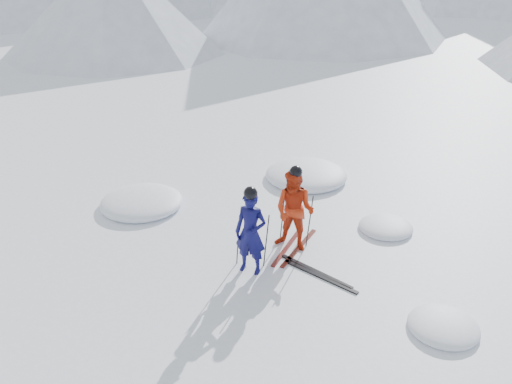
# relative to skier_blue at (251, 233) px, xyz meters

# --- Properties ---
(ground) EXTENTS (160.00, 160.00, 0.00)m
(ground) POSITION_rel_skier_blue_xyz_m (1.23, 0.79, -0.86)
(ground) COLOR white
(ground) RESTS_ON ground
(skier_blue) EXTENTS (0.68, 0.49, 1.73)m
(skier_blue) POSITION_rel_skier_blue_xyz_m (0.00, 0.00, 0.00)
(skier_blue) COLOR #0C0B46
(skier_blue) RESTS_ON ground
(skier_red) EXTENTS (0.98, 0.83, 1.78)m
(skier_red) POSITION_rel_skier_blue_xyz_m (0.65, 1.06, 0.03)
(skier_red) COLOR red
(skier_red) RESTS_ON ground
(pole_blue_left) EXTENTS (0.12, 0.08, 1.15)m
(pole_blue_left) POSITION_rel_skier_blue_xyz_m (-0.30, 0.15, -0.29)
(pole_blue_left) COLOR black
(pole_blue_left) RESTS_ON ground
(pole_blue_right) EXTENTS (0.12, 0.07, 1.15)m
(pole_blue_right) POSITION_rel_skier_blue_xyz_m (0.25, 0.25, -0.29)
(pole_blue_right) COLOR black
(pole_blue_right) RESTS_ON ground
(pole_red_left) EXTENTS (0.12, 0.09, 1.18)m
(pole_red_left) POSITION_rel_skier_blue_xyz_m (0.35, 1.31, -0.27)
(pole_red_left) COLOR black
(pole_red_left) RESTS_ON ground
(pole_red_right) EXTENTS (0.12, 0.08, 1.18)m
(pole_red_right) POSITION_rel_skier_blue_xyz_m (0.95, 1.21, -0.27)
(pole_red_right) COLOR black
(pole_red_right) RESTS_ON ground
(ski_worn_left) EXTENTS (0.36, 1.69, 0.03)m
(ski_worn_left) POSITION_rel_skier_blue_xyz_m (0.53, 1.06, -0.85)
(ski_worn_left) COLOR black
(ski_worn_left) RESTS_ON ground
(ski_worn_right) EXTENTS (0.47, 1.68, 0.03)m
(ski_worn_right) POSITION_rel_skier_blue_xyz_m (0.77, 1.06, -0.85)
(ski_worn_right) COLOR black
(ski_worn_right) RESTS_ON ground
(ski_loose_a) EXTENTS (1.55, 0.87, 0.03)m
(ski_loose_a) POSITION_rel_skier_blue_xyz_m (1.26, 0.28, -0.85)
(ski_loose_a) COLOR black
(ski_loose_a) RESTS_ON ground
(ski_loose_b) EXTENTS (1.57, 0.82, 0.03)m
(ski_loose_b) POSITION_rel_skier_blue_xyz_m (1.36, 0.13, -0.85)
(ski_loose_b) COLOR black
(ski_loose_b) RESTS_ON ground
(snow_lumps) EXTENTS (8.54, 7.24, 0.49)m
(snow_lumps) POSITION_rel_skier_blue_xyz_m (-0.58, 3.10, -0.86)
(snow_lumps) COLOR white
(snow_lumps) RESTS_ON ground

